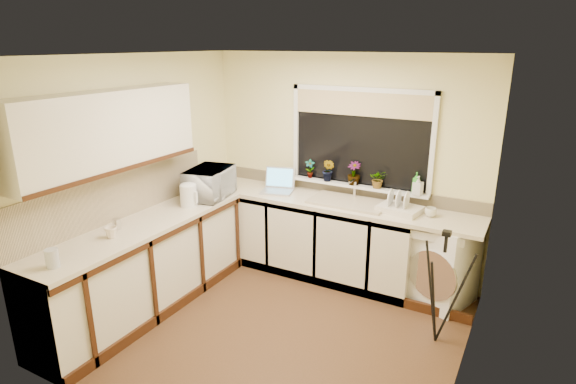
% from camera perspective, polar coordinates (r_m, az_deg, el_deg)
% --- Properties ---
extents(floor, '(3.20, 3.20, 0.00)m').
position_cam_1_polar(floor, '(4.59, -1.37, -16.03)').
color(floor, '#553422').
rests_on(floor, ground).
extents(ceiling, '(3.20, 3.20, 0.00)m').
position_cam_1_polar(ceiling, '(3.82, -1.65, 16.18)').
color(ceiling, white).
rests_on(ceiling, ground).
extents(wall_back, '(3.20, 0.00, 3.20)m').
position_cam_1_polar(wall_back, '(5.34, 6.62, 3.20)').
color(wall_back, beige).
rests_on(wall_back, ground).
extents(wall_front, '(3.20, 0.00, 3.20)m').
position_cam_1_polar(wall_front, '(2.95, -16.49, -9.78)').
color(wall_front, beige).
rests_on(wall_front, ground).
extents(wall_left, '(0.00, 3.00, 3.00)m').
position_cam_1_polar(wall_left, '(5.01, -17.54, 1.51)').
color(wall_left, beige).
rests_on(wall_left, ground).
extents(wall_right, '(0.00, 3.00, 3.00)m').
position_cam_1_polar(wall_right, '(3.57, 21.41, -5.38)').
color(wall_right, beige).
rests_on(wall_right, ground).
extents(base_cabinet_back, '(2.55, 0.60, 0.86)m').
position_cam_1_polar(base_cabinet_back, '(5.46, 1.95, -5.17)').
color(base_cabinet_back, silver).
rests_on(base_cabinet_back, floor).
extents(base_cabinet_left, '(0.54, 2.40, 0.86)m').
position_cam_1_polar(base_cabinet_left, '(4.89, -16.72, -8.82)').
color(base_cabinet_left, silver).
rests_on(base_cabinet_left, floor).
extents(worktop_back, '(3.20, 0.60, 0.04)m').
position_cam_1_polar(worktop_back, '(5.17, 5.22, -1.22)').
color(worktop_back, beige).
rests_on(worktop_back, base_cabinet_back).
extents(worktop_left, '(0.60, 2.40, 0.04)m').
position_cam_1_polar(worktop_left, '(4.71, -17.20, -3.90)').
color(worktop_left, beige).
rests_on(worktop_left, base_cabinet_left).
extents(upper_cabinet, '(0.28, 1.90, 0.70)m').
position_cam_1_polar(upper_cabinet, '(4.47, -20.90, 6.89)').
color(upper_cabinet, silver).
rests_on(upper_cabinet, wall_left).
extents(splashback_left, '(0.02, 2.40, 0.45)m').
position_cam_1_polar(splashback_left, '(4.84, -19.86, -0.54)').
color(splashback_left, beige).
rests_on(splashback_left, wall_left).
extents(splashback_back, '(3.20, 0.02, 0.14)m').
position_cam_1_polar(splashback_back, '(5.40, 6.47, 0.55)').
color(splashback_back, beige).
rests_on(splashback_back, wall_back).
extents(window_glass, '(1.50, 0.02, 1.00)m').
position_cam_1_polar(window_glass, '(5.19, 8.73, 6.36)').
color(window_glass, black).
rests_on(window_glass, wall_back).
extents(window_blind, '(1.50, 0.02, 0.25)m').
position_cam_1_polar(window_blind, '(5.10, 8.83, 10.45)').
color(window_blind, tan).
rests_on(window_blind, wall_back).
extents(windowsill, '(1.60, 0.14, 0.03)m').
position_cam_1_polar(windowsill, '(5.26, 8.27, 0.76)').
color(windowsill, white).
rests_on(windowsill, wall_back).
extents(sink, '(0.82, 0.46, 0.03)m').
position_cam_1_polar(sink, '(5.09, 7.29, -1.22)').
color(sink, tan).
rests_on(sink, worktop_back).
extents(faucet, '(0.03, 0.03, 0.24)m').
position_cam_1_polar(faucet, '(5.22, 8.07, 0.46)').
color(faucet, silver).
rests_on(faucet, worktop_back).
extents(washing_machine, '(0.77, 0.75, 0.86)m').
position_cam_1_polar(washing_machine, '(5.07, 17.82, -7.93)').
color(washing_machine, white).
rests_on(washing_machine, floor).
extents(laptop, '(0.42, 0.40, 0.26)m').
position_cam_1_polar(laptop, '(5.47, -1.16, 0.87)').
color(laptop, '#A8A8B0').
rests_on(laptop, worktop_back).
extents(kettle, '(0.17, 0.17, 0.23)m').
position_cam_1_polar(kettle, '(5.04, -11.93, -0.47)').
color(kettle, white).
rests_on(kettle, worktop_left).
extents(dish_rack, '(0.46, 0.37, 0.06)m').
position_cam_1_polar(dish_rack, '(4.92, 13.34, -2.03)').
color(dish_rack, beige).
rests_on(dish_rack, worktop_back).
extents(tripod, '(0.64, 0.64, 1.06)m').
position_cam_1_polar(tripod, '(4.35, 17.98, -10.95)').
color(tripod, black).
rests_on(tripod, floor).
extents(glass_jug, '(0.10, 0.10, 0.15)m').
position_cam_1_polar(glass_jug, '(4.06, -26.59, -7.17)').
color(glass_jug, '#B4B7C0').
rests_on(glass_jug, worktop_left).
extents(steel_jar, '(0.07, 0.07, 0.10)m').
position_cam_1_polar(steel_jar, '(4.63, -19.96, -3.65)').
color(steel_jar, silver).
rests_on(steel_jar, worktop_left).
extents(microwave, '(0.50, 0.65, 0.32)m').
position_cam_1_polar(microwave, '(5.29, -9.45, 1.11)').
color(microwave, white).
rests_on(microwave, worktop_left).
extents(plant_a, '(0.13, 0.11, 0.22)m').
position_cam_1_polar(plant_a, '(5.43, 2.66, 2.82)').
color(plant_a, '#999999').
rests_on(plant_a, windowsill).
extents(plant_b, '(0.17, 0.15, 0.26)m').
position_cam_1_polar(plant_b, '(5.30, 4.90, 2.62)').
color(plant_b, '#999999').
rests_on(plant_b, windowsill).
extents(plant_c, '(0.16, 0.16, 0.26)m').
position_cam_1_polar(plant_c, '(5.21, 7.95, 2.26)').
color(plant_c, '#999999').
rests_on(plant_c, windowsill).
extents(plant_d, '(0.22, 0.20, 0.20)m').
position_cam_1_polar(plant_d, '(5.14, 10.84, 1.56)').
color(plant_d, '#999999').
rests_on(plant_d, windowsill).
extents(soap_bottle_green, '(0.10, 0.10, 0.22)m').
position_cam_1_polar(soap_bottle_green, '(5.04, 15.21, 1.07)').
color(soap_bottle_green, green).
rests_on(soap_bottle_green, windowsill).
extents(soap_bottle_clear, '(0.10, 0.10, 0.19)m').
position_cam_1_polar(soap_bottle_clear, '(5.01, 15.43, 0.77)').
color(soap_bottle_clear, '#999999').
rests_on(soap_bottle_clear, windowsill).
extents(cup_back, '(0.12, 0.12, 0.09)m').
position_cam_1_polar(cup_back, '(4.87, 16.84, -2.35)').
color(cup_back, silver).
rests_on(cup_back, worktop_back).
extents(cup_left, '(0.12, 0.12, 0.10)m').
position_cam_1_polar(cup_left, '(4.44, -20.59, -4.59)').
color(cup_left, '#F1DDC7').
rests_on(cup_left, worktop_left).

